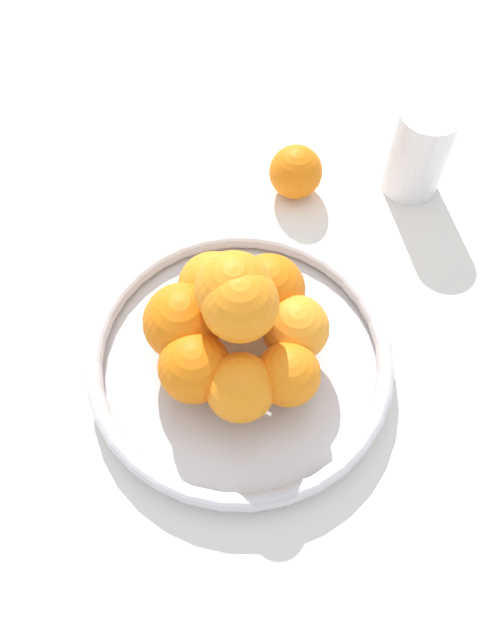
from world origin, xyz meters
The scene contains 5 objects.
ground_plane centered at (0.00, 0.00, 0.00)m, with size 4.00×4.00×0.00m, color silver.
fruit_bowl centered at (0.00, 0.00, 0.02)m, with size 0.33×0.33×0.03m.
orange_pile centered at (-0.01, 0.00, 0.09)m, with size 0.19×0.19×0.13m.
stray_orange centered at (-0.06, 0.26, 0.03)m, with size 0.07×0.07×0.07m, color orange.
drinking_glass centered at (0.06, 0.34, 0.06)m, with size 0.07×0.07×0.12m, color white.
Camera 1 is at (0.15, -0.26, 0.62)m, focal length 35.00 mm.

